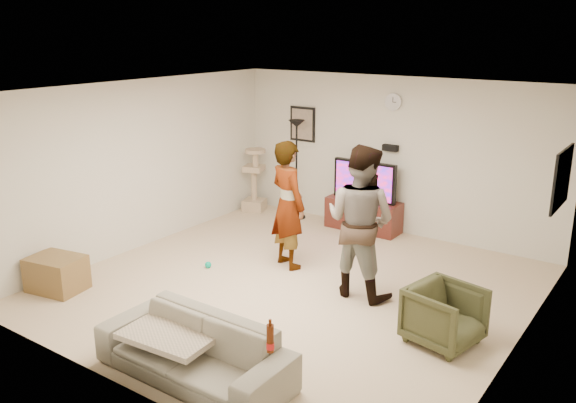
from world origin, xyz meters
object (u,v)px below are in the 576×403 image
Objects in this scene: floor_lamp at (296,170)px; person_left at (288,205)px; cat_tree at (254,180)px; person_right at (360,221)px; beer_bottle at (270,338)px; side_table at (57,274)px; tv_stand at (363,215)px; armchair at (445,316)px; sofa at (194,350)px; tv at (365,181)px.

floor_lamp is 0.96× the size of person_left.
person_right reaches higher than cat_tree.
beer_bottle is 0.38× the size of side_table.
armchair is (2.44, -2.78, 0.06)m from tv_stand.
tv_stand is at bearing 53.29° from armchair.
side_table is at bearing -115.56° from tv_stand.
floor_lamp is at bearing 79.45° from side_table.
cat_tree reaches higher than side_table.
cat_tree reaches higher than tv_stand.
person_left is 3.31m from beer_bottle.
cat_tree is at bearing 122.44° from sofa.
tv is at bearing 53.29° from armchair.
floor_lamp is 2.20m from person_left.
sofa is (0.87, -2.79, -0.60)m from person_left.
sofa is (0.74, -4.76, -0.55)m from tv.
beer_bottle is (1.64, -4.76, -0.13)m from tv.
tv is 4.34× the size of beer_bottle.
tv_stand is 2.57m from person_right.
floor_lamp is 0.90× the size of person_right.
floor_lamp is 2.45× the size of armchair.
person_right is 2.61m from beer_bottle.
tv is 4.84m from sofa.
sofa is at bearing -8.99° from side_table.
cat_tree is 0.65× the size of person_left.
beer_bottle is at bearing 104.01° from person_right.
side_table is (-4.50, -1.53, -0.10)m from armchair.
sofa reaches higher than tv_stand.
tv_stand is at bearing 4.56° from cat_tree.
cat_tree is 5.28m from armchair.
sofa is at bearing -57.90° from cat_tree.
floor_lamp is 4.35m from side_table.
cat_tree is at bearing -19.82° from person_left.
person_right is 2.85× the size of side_table.
beer_bottle is at bearing 170.02° from armchair.
beer_bottle is at bearing -6.82° from side_table.
tv_stand is 0.58m from tv.
person_left is 2.98m from sofa.
beer_bottle is 3.76m from side_table.
armchair is at bearing 68.00° from beer_bottle.
person_left is at bearing 50.63° from side_table.
sofa is at bearing -81.20° from tv_stand.
person_right is (1.11, -2.21, 0.69)m from tv_stand.
beer_bottle is 0.36× the size of armchair.
beer_bottle is (1.78, -2.79, -0.19)m from person_left.
floor_lamp is 6.82× the size of beer_bottle.
tv_stand is 1.76× the size of armchair.
armchair is at bearing -29.68° from cat_tree.
cat_tree reaches higher than beer_bottle.
person_right reaches higher than sofa.
beer_bottle is at bearing -58.02° from floor_lamp.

